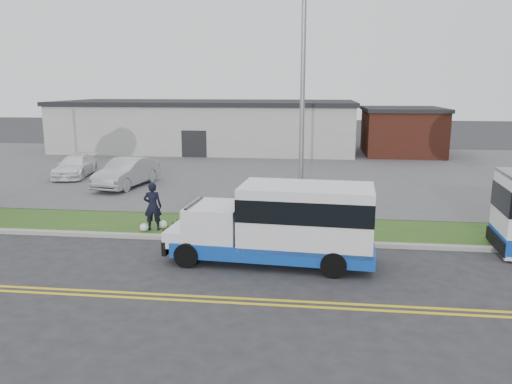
# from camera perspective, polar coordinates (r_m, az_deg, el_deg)

# --- Properties ---
(ground) EXTENTS (140.00, 140.00, 0.00)m
(ground) POSITION_cam_1_polar(r_m,az_deg,el_deg) (17.53, -5.21, -6.67)
(ground) COLOR #28282B
(ground) RESTS_ON ground
(lane_line_north) EXTENTS (70.00, 0.12, 0.01)m
(lane_line_north) POSITION_cam_1_polar(r_m,az_deg,el_deg) (14.04, -8.55, -11.61)
(lane_line_north) COLOR yellow
(lane_line_north) RESTS_ON ground
(lane_line_south) EXTENTS (70.00, 0.12, 0.01)m
(lane_line_south) POSITION_cam_1_polar(r_m,az_deg,el_deg) (13.78, -8.89, -12.10)
(lane_line_south) COLOR yellow
(lane_line_south) RESTS_ON ground
(curb) EXTENTS (80.00, 0.30, 0.15)m
(curb) POSITION_cam_1_polar(r_m,az_deg,el_deg) (18.53, -4.50, -5.37)
(curb) COLOR #9E9B93
(curb) RESTS_ON ground
(verge) EXTENTS (80.00, 3.30, 0.10)m
(verge) POSITION_cam_1_polar(r_m,az_deg,el_deg) (20.23, -3.49, -3.93)
(verge) COLOR #2C4A18
(verge) RESTS_ON ground
(parking_lot) EXTENTS (80.00, 25.00, 0.10)m
(parking_lot) POSITION_cam_1_polar(r_m,az_deg,el_deg) (33.87, 0.80, 2.58)
(parking_lot) COLOR #4C4C4F
(parking_lot) RESTS_ON ground
(commercial_building) EXTENTS (25.40, 10.40, 4.35)m
(commercial_building) POSITION_cam_1_polar(r_m,az_deg,el_deg) (44.40, -5.57, 7.54)
(commercial_building) COLOR #9E9E99
(commercial_building) RESTS_ON ground
(brick_wing) EXTENTS (6.30, 7.30, 3.90)m
(brick_wing) POSITION_cam_1_polar(r_m,az_deg,el_deg) (42.94, 16.32, 6.68)
(brick_wing) COLOR brown
(brick_wing) RESTS_ON ground
(streetlight_near) EXTENTS (0.35, 1.53, 9.50)m
(streetlight_near) POSITION_cam_1_polar(r_m,az_deg,el_deg) (18.96, 5.32, 10.86)
(streetlight_near) COLOR gray
(streetlight_near) RESTS_ON verge
(shuttle_bus) EXTENTS (6.84, 2.66, 2.57)m
(shuttle_bus) POSITION_cam_1_polar(r_m,az_deg,el_deg) (15.94, 3.38, -3.39)
(shuttle_bus) COLOR #0F3FA4
(shuttle_bus) RESTS_ON ground
(pedestrian) EXTENTS (0.76, 0.57, 1.89)m
(pedestrian) POSITION_cam_1_polar(r_m,az_deg,el_deg) (19.70, -11.72, -1.61)
(pedestrian) COLOR black
(pedestrian) RESTS_ON verge
(parked_car_a) EXTENTS (2.46, 5.03, 1.59)m
(parked_car_a) POSITION_cam_1_polar(r_m,az_deg,el_deg) (28.64, -14.55, 2.17)
(parked_car_a) COLOR #A7AAAE
(parked_car_a) RESTS_ON parking_lot
(parked_car_b) EXTENTS (2.47, 4.69, 1.30)m
(parked_car_b) POSITION_cam_1_polar(r_m,az_deg,el_deg) (32.79, -19.96, 2.78)
(parked_car_b) COLOR white
(parked_car_b) RESTS_ON parking_lot
(grocery_bag_left) EXTENTS (0.32, 0.32, 0.32)m
(grocery_bag_left) POSITION_cam_1_polar(r_m,az_deg,el_deg) (19.77, -12.68, -3.96)
(grocery_bag_left) COLOR white
(grocery_bag_left) RESTS_ON verge
(grocery_bag_right) EXTENTS (0.32, 0.32, 0.32)m
(grocery_bag_right) POSITION_cam_1_polar(r_m,az_deg,el_deg) (20.03, -10.58, -3.65)
(grocery_bag_right) COLOR white
(grocery_bag_right) RESTS_ON verge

